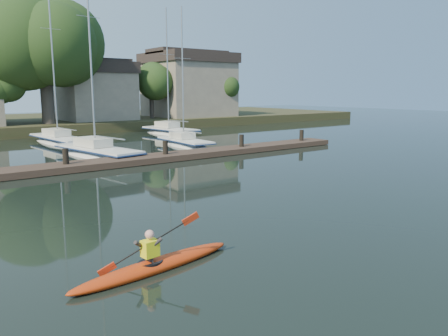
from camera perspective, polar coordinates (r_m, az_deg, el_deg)
ground at (r=14.27m, az=10.06°, el=-7.29°), size 160.00×160.00×0.00m
kayak at (r=10.77m, az=-9.02°, el=-12.17°), size 4.51×1.08×1.43m
dock at (r=25.60m, az=-13.49°, el=0.81°), size 34.00×2.00×1.80m
sailboat_2 at (r=29.22m, az=-16.13°, el=1.05°), size 3.65×9.22×14.89m
sailboat_3 at (r=33.50m, az=-5.12°, el=2.56°), size 2.16×7.13×11.37m
sailboat_6 at (r=37.36m, az=-20.65°, el=2.72°), size 2.90×9.71×15.20m
sailboat_7 at (r=42.66m, az=-7.03°, el=4.13°), size 3.01×8.30×13.09m
shore at (r=50.85m, az=-24.07°, el=8.16°), size 90.00×25.25×12.75m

